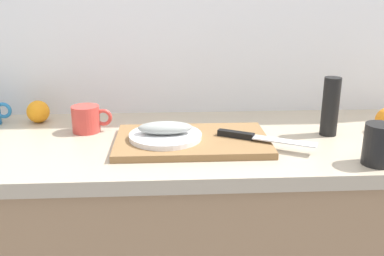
{
  "coord_description": "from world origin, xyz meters",
  "views": [
    {
      "loc": [
        -0.13,
        -1.25,
        1.34
      ],
      "look_at": [
        -0.06,
        -0.05,
        0.95
      ],
      "focal_mm": 40.31,
      "sensor_mm": 36.0,
      "label": 1
    }
  ],
  "objects": [
    {
      "name": "cutting_board",
      "position": [
        -0.06,
        -0.05,
        0.91
      ],
      "size": [
        0.45,
        0.28,
        0.02
      ],
      "primitive_type": "cube",
      "color": "olive",
      "rests_on": "kitchen_counter"
    },
    {
      "name": "white_plate",
      "position": [
        -0.14,
        -0.05,
        0.93
      ],
      "size": [
        0.21,
        0.21,
        0.01
      ],
      "primitive_type": "cylinder",
      "color": "white",
      "rests_on": "cutting_board"
    },
    {
      "name": "back_wall",
      "position": [
        0.0,
        0.33,
        1.25
      ],
      "size": [
        3.2,
        0.05,
        2.5
      ],
      "primitive_type": "cube",
      "color": "white",
      "rests_on": "ground_plane"
    },
    {
      "name": "orange_0",
      "position": [
        -0.58,
        0.2,
        0.94
      ],
      "size": [
        0.08,
        0.08,
        0.08
      ],
      "primitive_type": "sphere",
      "color": "orange",
      "rests_on": "kitchen_counter"
    },
    {
      "name": "coffee_mug_2",
      "position": [
        -0.39,
        0.09,
        0.94
      ],
      "size": [
        0.13,
        0.09,
        0.09
      ],
      "color": "#CC3F38",
      "rests_on": "kitchen_counter"
    },
    {
      "name": "pepper_mill",
      "position": [
        0.37,
        0.01,
        0.99
      ],
      "size": [
        0.05,
        0.05,
        0.18
      ],
      "primitive_type": "cylinder",
      "color": "black",
      "rests_on": "kitchen_counter"
    },
    {
      "name": "coffee_mug_0",
      "position": [
        0.42,
        -0.23,
        0.96
      ],
      "size": [
        0.12,
        0.08,
        0.11
      ],
      "color": "black",
      "rests_on": "kitchen_counter"
    },
    {
      "name": "chef_knife",
      "position": [
        0.12,
        -0.08,
        0.93
      ],
      "size": [
        0.27,
        0.16,
        0.02
      ],
      "rotation": [
        0.0,
        0.0,
        -0.48
      ],
      "color": "silver",
      "rests_on": "cutting_board"
    },
    {
      "name": "fish_fillet",
      "position": [
        -0.14,
        -0.05,
        0.95
      ],
      "size": [
        0.16,
        0.07,
        0.04
      ],
      "primitive_type": "ellipsoid",
      "color": "#999E99",
      "rests_on": "white_plate"
    }
  ]
}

